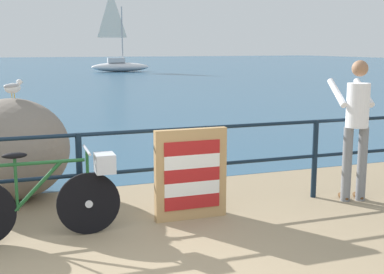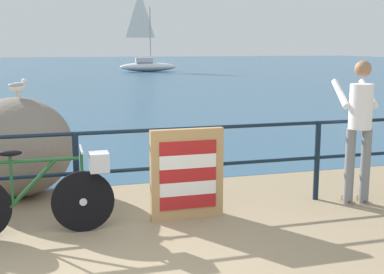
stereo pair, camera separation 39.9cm
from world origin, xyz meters
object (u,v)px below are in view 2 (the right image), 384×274
at_px(bicycle, 46,192).
at_px(sailboat, 147,62).
at_px(person_at_railing, 359,125).
at_px(breakwater_boulder_main, 17,147).
at_px(folded_deckchair_stack, 187,174).
at_px(seagull, 18,86).

relative_size(bicycle, sailboat, 0.28).
distance_m(person_at_railing, breakwater_boulder_main, 4.37).
distance_m(person_at_railing, sailboat, 34.40).
height_order(bicycle, folded_deckchair_stack, folded_deckchair_stack).
bearing_deg(sailboat, folded_deckchair_stack, -95.08).
bearing_deg(sailboat, person_at_railing, -91.49).
xyz_separation_m(bicycle, folded_deckchair_stack, (1.54, 0.10, 0.06)).
bearing_deg(seagull, bicycle, -124.84).
height_order(bicycle, seagull, seagull).
bearing_deg(seagull, sailboat, 31.08).
distance_m(bicycle, sailboat, 35.10).
distance_m(bicycle, breakwater_boulder_main, 1.67).
xyz_separation_m(person_at_railing, seagull, (-4.02, 1.58, 0.45)).
distance_m(bicycle, person_at_railing, 3.76).
relative_size(person_at_railing, sailboat, 0.29).
bearing_deg(person_at_railing, breakwater_boulder_main, 82.08).
height_order(person_at_railing, seagull, person_at_railing).
bearing_deg(seagull, folded_deckchair_stack, -85.28).
height_order(person_at_railing, breakwater_boulder_main, person_at_railing).
bearing_deg(breakwater_boulder_main, bicycle, -77.92).
height_order(bicycle, sailboat, sailboat).
bearing_deg(sailboat, breakwater_boulder_main, -98.71).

